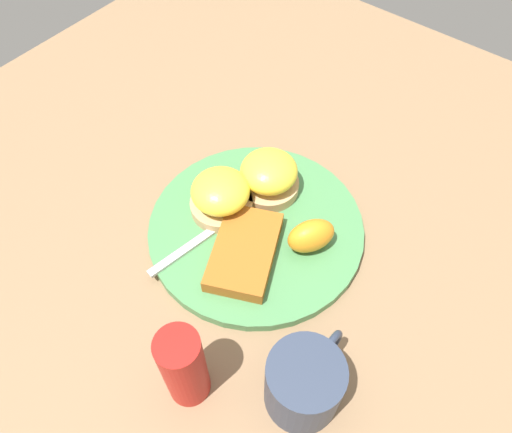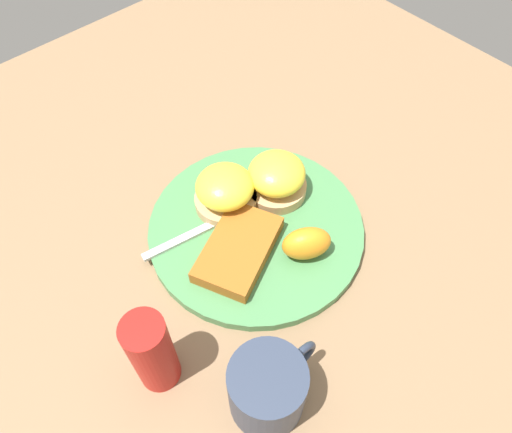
{
  "view_description": "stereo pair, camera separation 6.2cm",
  "coord_description": "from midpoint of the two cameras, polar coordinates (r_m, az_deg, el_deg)",
  "views": [
    {
      "loc": [
        -0.29,
        -0.22,
        0.54
      ],
      "look_at": [
        0.0,
        0.0,
        0.03
      ],
      "focal_mm": 35.0,
      "sensor_mm": 36.0,
      "label": 1
    },
    {
      "loc": [
        -0.24,
        -0.27,
        0.54
      ],
      "look_at": [
        0.0,
        0.0,
        0.03
      ],
      "focal_mm": 35.0,
      "sensor_mm": 36.0,
      "label": 2
    }
  ],
  "objects": [
    {
      "name": "fork",
      "position": [
        0.64,
        -0.07,
        -0.04
      ],
      "size": [
        0.22,
        0.06,
        0.0
      ],
      "color": "silver",
      "rests_on": "plate"
    },
    {
      "name": "ground_plane",
      "position": [
        0.65,
        2.73,
        -1.95
      ],
      "size": [
        1.1,
        1.1,
        0.0
      ],
      "primitive_type": "plane",
      "color": "#846647"
    },
    {
      "name": "orange_wedge",
      "position": [
        0.6,
        8.74,
        -3.27
      ],
      "size": [
        0.07,
        0.06,
        0.04
      ],
      "primitive_type": "ellipsoid",
      "rotation": [
        0.0,
        0.0,
        2.6
      ],
      "color": "orange",
      "rests_on": "plate"
    },
    {
      "name": "condiment_bottle",
      "position": [
        0.52,
        -8.35,
        -15.4
      ],
      "size": [
        0.04,
        0.04,
        0.12
      ],
      "primitive_type": "cylinder",
      "color": "#B21914",
      "rests_on": "ground_plane"
    },
    {
      "name": "sandwich_benedict_right",
      "position": [
        0.63,
        -0.76,
        2.75
      ],
      "size": [
        0.08,
        0.08,
        0.06
      ],
      "color": "tan",
      "rests_on": "plate"
    },
    {
      "name": "sandwich_benedict_left",
      "position": [
        0.65,
        5.09,
        4.25
      ],
      "size": [
        0.08,
        0.08,
        0.06
      ],
      "color": "tan",
      "rests_on": "plate"
    },
    {
      "name": "plate",
      "position": [
        0.64,
        2.76,
        -1.6
      ],
      "size": [
        0.28,
        0.28,
        0.01
      ],
      "primitive_type": "cylinder",
      "color": "#47844C",
      "rests_on": "ground_plane"
    },
    {
      "name": "hashbrown_patty",
      "position": [
        0.61,
        0.89,
        -3.96
      ],
      "size": [
        0.14,
        0.12,
        0.02
      ],
      "primitive_type": "cube",
      "rotation": [
        0.0,
        0.0,
        0.43
      ],
      "color": "#9D591C",
      "rests_on": "plate"
    },
    {
      "name": "cup",
      "position": [
        0.52,
        5.0,
        -19.26
      ],
      "size": [
        0.11,
        0.08,
        0.08
      ],
      "color": "#2D384C",
      "rests_on": "ground_plane"
    }
  ]
}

